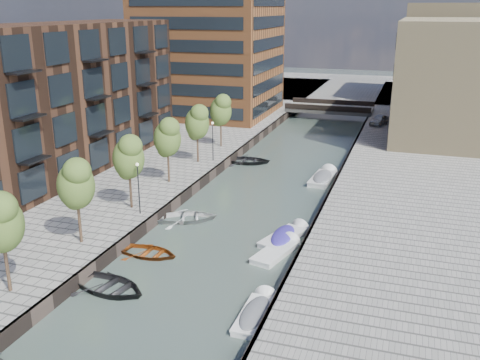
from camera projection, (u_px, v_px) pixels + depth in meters
The scene contains 27 objects.
water at pixel (279, 176), 54.52m from camera, with size 300.00×300.00×0.00m, color #38473F.
quay_right at pixel (446, 187), 49.62m from camera, with size 20.00×140.00×1.00m, color gray.
quay_wall_left at pixel (223, 166), 56.18m from camera, with size 0.25×140.00×1.00m, color #332823.
quay_wall_right at pixel (339, 177), 52.56m from camera, with size 0.25×140.00×1.00m, color #332823.
far_closure at pixel (352, 89), 108.58m from camera, with size 80.00×40.00×1.00m, color gray.
apartment_block at pixel (43, 103), 48.95m from camera, with size 8.00×38.00×14.00m, color black.
tower at pixel (210, 10), 77.21m from camera, with size 18.00×18.00×30.00m, color brown.
tan_block_near at pixel (447, 77), 67.18m from camera, with size 12.00×25.00×14.00m, color #9B875F.
tan_block_far at pixel (442, 53), 90.36m from camera, with size 12.00×20.00×16.00m, color #9B875F.
bridge at pixel (330, 108), 83.01m from camera, with size 13.00×6.00×1.30m.
tree_1 at pixel (0, 221), 29.20m from camera, with size 2.50×2.50×5.95m.
tree_2 at pixel (76, 182), 35.53m from camera, with size 2.50×2.50×5.95m.
tree_3 at pixel (128, 156), 41.85m from camera, with size 2.50×2.50×5.95m.
tree_4 at pixel (167, 136), 48.18m from camera, with size 2.50×2.50×5.95m.
tree_5 at pixel (197, 121), 54.50m from camera, with size 2.50×2.50×5.95m.
tree_6 at pixel (221, 109), 60.83m from camera, with size 2.50×2.50×5.95m.
lamp_1 at pixel (138, 183), 41.12m from camera, with size 0.24×0.24×4.12m.
lamp_2 at pixel (213, 137), 55.57m from camera, with size 0.24×0.24×4.12m.
sloop_1 at pixel (110, 290), 32.50m from camera, with size 3.62×5.07×1.05m, color black.
sloop_2 at pixel (149, 255), 37.10m from camera, with size 3.00×4.20×0.87m, color #75310C.
sloop_3 at pixel (187, 221), 43.11m from camera, with size 3.51×4.92×1.02m, color silver.
sloop_4 at pixel (247, 163), 58.98m from camera, with size 3.67×5.14×1.07m, color black.
motorboat_1 at pixel (257, 312), 29.85m from camera, with size 1.57×4.45×1.48m.
motorboat_2 at pixel (279, 251), 37.57m from camera, with size 2.70×4.88×1.54m.
motorboat_3 at pixel (286, 236), 39.72m from camera, with size 3.05×5.08×1.60m.
motorboat_4 at pixel (324, 177), 53.27m from camera, with size 2.21×5.51×1.80m.
car at pixel (379, 120), 73.09m from camera, with size 1.62×4.02×1.37m, color #A3A7A8.
Camera 1 is at (12.43, -10.64, 16.45)m, focal length 40.00 mm.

